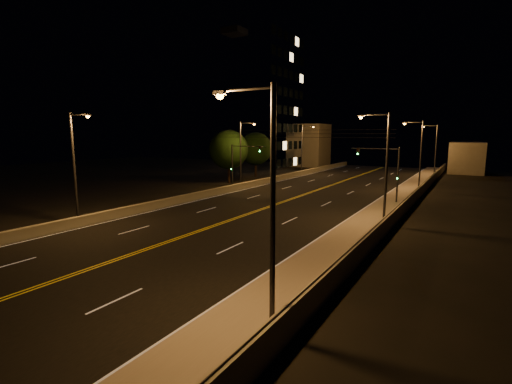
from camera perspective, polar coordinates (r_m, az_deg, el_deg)
The scene contains 23 objects.
ground at distance 21.06m, azimuth -31.96°, elevation -12.86°, with size 160.00×160.00×0.00m, color black.
road at distance 34.51m, azimuth -1.18°, elevation -3.39°, with size 18.00×120.00×0.02m, color black.
sidewalk at distance 30.37m, azimuth 16.51°, elevation -5.18°, with size 3.60×120.00×0.30m, color gray.
curb at distance 30.87m, azimuth 13.13°, elevation -4.96°, with size 0.14×120.00×0.15m, color gray.
parapet_wall at distance 29.89m, azimuth 19.64°, elevation -4.28°, with size 0.30×120.00×1.00m, color gray.
jersey_barrier at distance 39.88m, azimuth -12.38°, elevation -1.32°, with size 0.45×120.00×0.85m, color gray.
distant_building_right at distance 82.44m, azimuth 29.72°, elevation 4.61°, with size 6.00×10.00×5.86m, color gray.
distant_building_left at distance 88.35m, azimuth 8.13°, elevation 7.13°, with size 8.00×8.00×9.72m, color gray.
parapet_rail at distance 29.78m, azimuth 19.69°, elevation -3.28°, with size 0.06×0.06×120.00m, color black.
lane_markings at distance 34.45m, azimuth -1.24°, elevation -3.39°, with size 17.32×116.00×0.00m.
streetlight_0 at distance 13.00m, azimuth 1.51°, elevation -0.42°, with size 2.55×0.28×9.02m.
streetlight_1 at distance 31.13m, azimuth 18.99°, elevation 4.49°, with size 2.55×0.28×9.02m.
streetlight_2 at distance 52.01m, azimuth 23.76°, elevation 5.77°, with size 2.55×0.28×9.02m.
streetlight_3 at distance 72.22m, azimuth 25.74°, elevation 6.28°, with size 2.55×0.28×9.02m.
streetlight_4 at distance 33.24m, azimuth -25.98°, elevation 4.32°, with size 2.55×0.28×9.02m.
streetlight_5 at distance 51.31m, azimuth -2.13°, elevation 6.47°, with size 2.55×0.28×9.02m.
streetlight_6 at distance 69.93m, azimuth 7.27°, elevation 7.03°, with size 2.55×0.28×9.02m.
traffic_signal_right at distance 41.37m, azimuth 19.66°, elevation 3.47°, with size 5.11×0.31×6.04m.
traffic_signal_left at distance 48.54m, azimuth -2.71°, elevation 4.69°, with size 5.11×0.31×6.04m.
overhead_wires at distance 42.11m, azimuth 5.68°, elevation 8.90°, with size 22.00×0.03×0.83m.
building_tower at distance 77.92m, azimuth -3.24°, elevation 13.36°, with size 24.00×15.00×28.16m.
tree_0 at distance 56.65m, azimuth -4.22°, elevation 6.52°, with size 5.93×5.93×8.04m.
tree_1 at distance 65.13m, azimuth -0.06°, elevation 6.67°, with size 5.71×5.71×7.74m.
Camera 1 is at (17.74, -8.69, 7.30)m, focal length 26.00 mm.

